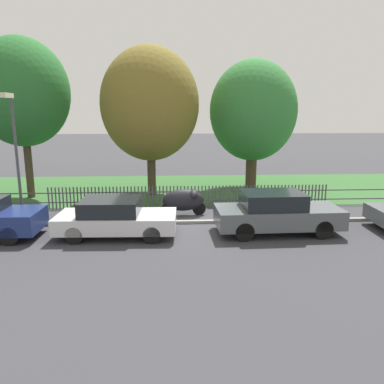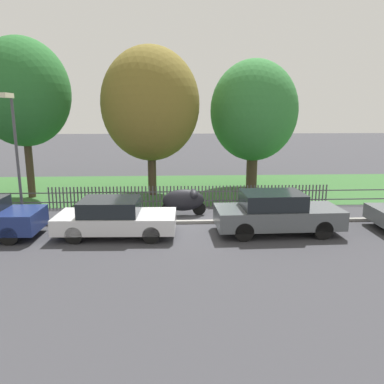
{
  "view_description": "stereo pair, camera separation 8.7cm",
  "coord_description": "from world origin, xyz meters",
  "px_view_note": "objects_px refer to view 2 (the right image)",
  "views": [
    {
      "loc": [
        -0.8,
        -14.27,
        4.43
      ],
      "look_at": [
        0.01,
        0.96,
        1.1
      ],
      "focal_mm": 35.0,
      "sensor_mm": 36.0,
      "label": 1
    },
    {
      "loc": [
        -0.72,
        -14.28,
        4.43
      ],
      "look_at": [
        0.01,
        0.96,
        1.1
      ],
      "focal_mm": 35.0,
      "sensor_mm": 36.0,
      "label": 2
    }
  ],
  "objects_px": {
    "parked_car_red_compact": "(276,213)",
    "tree_behind_motorcycle": "(23,93)",
    "parked_car_navy_estate": "(115,217)",
    "tree_far_left": "(254,111)",
    "street_lamp": "(15,142)",
    "tree_mid_park": "(151,104)",
    "covered_motorcycle": "(184,200)"
  },
  "relations": [
    {
      "from": "parked_car_red_compact",
      "to": "street_lamp",
      "type": "height_order",
      "value": "street_lamp"
    },
    {
      "from": "covered_motorcycle",
      "to": "street_lamp",
      "type": "distance_m",
      "value": 7.06
    },
    {
      "from": "street_lamp",
      "to": "tree_behind_motorcycle",
      "type": "bearing_deg",
      "value": 105.68
    },
    {
      "from": "covered_motorcycle",
      "to": "parked_car_navy_estate",
      "type": "bearing_deg",
      "value": -138.99
    },
    {
      "from": "parked_car_navy_estate",
      "to": "tree_far_left",
      "type": "xyz_separation_m",
      "value": [
        6.61,
        8.11,
        3.71
      ]
    },
    {
      "from": "parked_car_red_compact",
      "to": "tree_far_left",
      "type": "xyz_separation_m",
      "value": [
        0.75,
        8.08,
        3.62
      ]
    },
    {
      "from": "parked_car_navy_estate",
      "to": "tree_mid_park",
      "type": "relative_size",
      "value": 0.56
    },
    {
      "from": "tree_mid_park",
      "to": "covered_motorcycle",
      "type": "bearing_deg",
      "value": -69.02
    },
    {
      "from": "tree_behind_motorcycle",
      "to": "parked_car_red_compact",
      "type": "bearing_deg",
      "value": -29.82
    },
    {
      "from": "parked_car_navy_estate",
      "to": "street_lamp",
      "type": "xyz_separation_m",
      "value": [
        -3.95,
        1.67,
        2.55
      ]
    },
    {
      "from": "covered_motorcycle",
      "to": "tree_far_left",
      "type": "height_order",
      "value": "tree_far_left"
    },
    {
      "from": "tree_mid_park",
      "to": "tree_far_left",
      "type": "distance_m",
      "value": 5.82
    },
    {
      "from": "tree_behind_motorcycle",
      "to": "street_lamp",
      "type": "relative_size",
      "value": 1.57
    },
    {
      "from": "parked_car_red_compact",
      "to": "street_lamp",
      "type": "relative_size",
      "value": 0.9
    },
    {
      "from": "tree_far_left",
      "to": "street_lamp",
      "type": "bearing_deg",
      "value": -148.61
    },
    {
      "from": "tree_far_left",
      "to": "street_lamp",
      "type": "xyz_separation_m",
      "value": [
        -10.56,
        -6.44,
        -1.16
      ]
    },
    {
      "from": "parked_car_navy_estate",
      "to": "tree_behind_motorcycle",
      "type": "bearing_deg",
      "value": 131.45
    },
    {
      "from": "parked_car_navy_estate",
      "to": "tree_far_left",
      "type": "bearing_deg",
      "value": 52.81
    },
    {
      "from": "tree_mid_park",
      "to": "tree_far_left",
      "type": "relative_size",
      "value": 1.06
    },
    {
      "from": "parked_car_red_compact",
      "to": "tree_far_left",
      "type": "height_order",
      "value": "tree_far_left"
    },
    {
      "from": "parked_car_navy_estate",
      "to": "tree_mid_park",
      "type": "xyz_separation_m",
      "value": [
        0.96,
        6.74,
        4.06
      ]
    },
    {
      "from": "parked_car_navy_estate",
      "to": "tree_behind_motorcycle",
      "type": "relative_size",
      "value": 0.54
    },
    {
      "from": "tree_behind_motorcycle",
      "to": "tree_mid_park",
      "type": "bearing_deg",
      "value": 2.94
    },
    {
      "from": "tree_behind_motorcycle",
      "to": "tree_far_left",
      "type": "xyz_separation_m",
      "value": [
        11.89,
        1.69,
        -0.89
      ]
    },
    {
      "from": "tree_behind_motorcycle",
      "to": "street_lamp",
      "type": "distance_m",
      "value": 5.35
    },
    {
      "from": "parked_car_navy_estate",
      "to": "street_lamp",
      "type": "bearing_deg",
      "value": 159.11
    },
    {
      "from": "covered_motorcycle",
      "to": "tree_mid_park",
      "type": "distance_m",
      "value": 6.05
    },
    {
      "from": "covered_motorcycle",
      "to": "tree_behind_motorcycle",
      "type": "distance_m",
      "value": 9.9
    },
    {
      "from": "tree_mid_park",
      "to": "street_lamp",
      "type": "height_order",
      "value": "tree_mid_park"
    },
    {
      "from": "parked_car_red_compact",
      "to": "tree_behind_motorcycle",
      "type": "xyz_separation_m",
      "value": [
        -11.15,
        6.39,
        4.51
      ]
    },
    {
      "from": "street_lamp",
      "to": "parked_car_navy_estate",
      "type": "bearing_deg",
      "value": -22.87
    },
    {
      "from": "parked_car_red_compact",
      "to": "street_lamp",
      "type": "bearing_deg",
      "value": 169.04
    }
  ]
}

